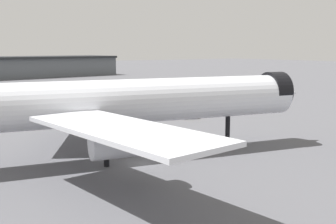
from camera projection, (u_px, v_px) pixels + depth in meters
ground at (141, 163)px, 56.91m from camera, size 900.00×900.00×0.00m
airliner_near_gate at (116, 103)px, 58.03m from camera, size 63.17×56.75×18.24m
baggage_tug_wing at (189, 114)px, 92.95m from camera, size 3.57×2.86×1.85m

